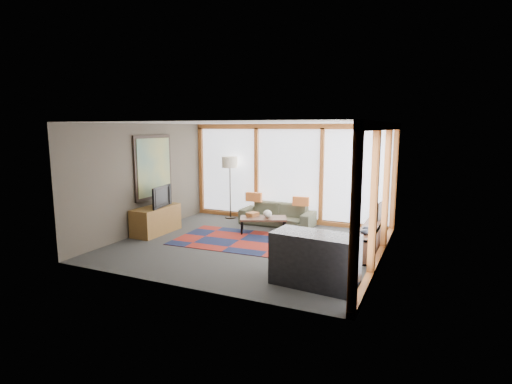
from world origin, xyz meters
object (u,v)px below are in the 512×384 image
at_px(sofa, 277,214).
at_px(tv_console, 156,220).
at_px(coffee_table, 263,225).
at_px(bar_counter, 315,260).
at_px(television, 159,196).
at_px(bookshelf, 369,239).
at_px(floor_lamp, 230,188).

relative_size(sofa, tv_console, 1.48).
bearing_deg(coffee_table, bar_counter, -52.33).
bearing_deg(bar_counter, coffee_table, 133.09).
xyz_separation_m(tv_console, television, (0.09, 0.02, 0.57)).
height_order(bookshelf, tv_console, tv_console).
bearing_deg(tv_console, television, 15.32).
height_order(floor_lamp, bookshelf, floor_lamp).
relative_size(coffee_table, bar_counter, 0.82).
height_order(floor_lamp, television, floor_lamp).
height_order(floor_lamp, coffee_table, floor_lamp).
xyz_separation_m(coffee_table, bookshelf, (2.56, -0.45, 0.06)).
height_order(coffee_table, tv_console, tv_console).
relative_size(sofa, floor_lamp, 1.11).
bearing_deg(bar_counter, bookshelf, 82.44).
xyz_separation_m(sofa, bookshelf, (2.53, -1.30, -0.04)).
bearing_deg(bookshelf, bar_counter, -102.97).
bearing_deg(floor_lamp, coffee_table, -35.62).
height_order(coffee_table, bar_counter, bar_counter).
distance_m(floor_lamp, television, 2.27).
distance_m(sofa, bar_counter, 4.05).
bearing_deg(tv_console, bookshelf, 7.91).
distance_m(sofa, tv_console, 3.05).
distance_m(tv_console, television, 0.58).
distance_m(coffee_table, bookshelf, 2.60).
height_order(coffee_table, bookshelf, bookshelf).
relative_size(tv_console, bar_counter, 0.96).
bearing_deg(bookshelf, television, -172.23).
xyz_separation_m(sofa, coffee_table, (-0.03, -0.85, -0.09)).
bearing_deg(coffee_table, floor_lamp, 144.38).
relative_size(floor_lamp, bookshelf, 0.88).
height_order(sofa, television, television).
bearing_deg(tv_console, bar_counter, -19.38).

